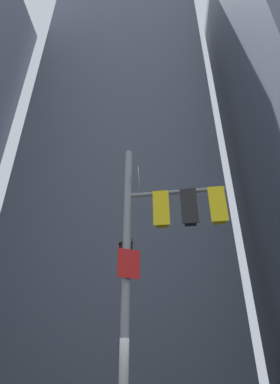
# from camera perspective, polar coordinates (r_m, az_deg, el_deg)

# --- Properties ---
(building_mid_block) EXTENTS (17.44, 17.44, 46.09)m
(building_mid_block) POSITION_cam_1_polar(r_m,az_deg,el_deg) (36.39, -2.31, 4.81)
(building_mid_block) COLOR #4C5460
(building_mid_block) RESTS_ON ground
(signal_pole_assembly) EXTENTS (3.39, 2.87, 8.30)m
(signal_pole_assembly) POSITION_cam_1_polar(r_m,az_deg,el_deg) (9.10, 2.21, -9.55)
(signal_pole_assembly) COLOR gray
(signal_pole_assembly) RESTS_ON ground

